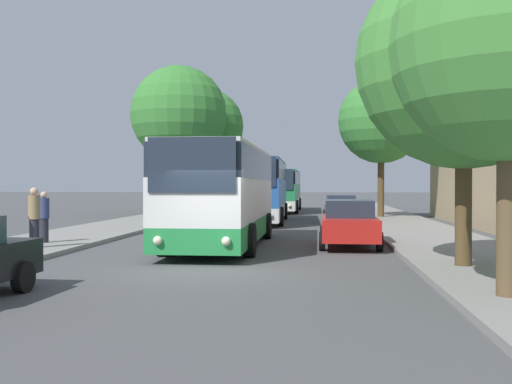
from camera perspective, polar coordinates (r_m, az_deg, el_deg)
name	(u,v)px	position (r m, az deg, el deg)	size (l,w,h in m)	color
ground_plane	(211,270)	(15.02, -4.31, -7.41)	(300.00, 300.00, 0.00)	#4C4C4F
sidewalk_right	(503,271)	(15.40, 22.46, -6.98)	(4.00, 120.00, 0.15)	gray
bus_front	(222,194)	(20.57, -3.23, -0.17)	(2.90, 10.20, 3.38)	#238942
bus_middle	(260,189)	(33.43, 0.40, 0.25)	(3.00, 10.53, 3.48)	silver
bus_rear	(281,190)	(47.14, 2.44, 0.23)	(2.91, 12.00, 3.21)	silver
parked_car_right_near	(349,223)	(20.74, 8.86, -2.90)	(2.06, 4.58, 1.59)	red
parked_car_right_far	(341,208)	(34.56, 8.08, -1.50)	(2.03, 4.51, 1.52)	slate
pedestrian_waiting_near	(44,217)	(21.60, -19.55, -2.24)	(0.36, 0.36, 1.74)	#23232D
pedestrian_walking_back	(34,217)	(19.92, -20.37, -2.24)	(0.36, 0.36, 1.89)	#23232D
tree_left_near	(179,114)	(41.69, -7.35, 7.37)	(6.60, 6.60, 10.12)	#47331E
tree_left_far	(206,127)	(46.74, -4.79, 6.21)	(5.85, 5.85, 9.40)	#513D23
tree_right_near	(464,62)	(15.70, 19.20, 11.63)	(5.26, 5.26, 7.60)	#513D23
tree_right_mid	(509,45)	(11.72, 22.96, 12.77)	(4.19, 4.19, 6.55)	brown
tree_right_far	(381,121)	(37.78, 11.83, 6.63)	(5.24, 5.24, 8.51)	#513D23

